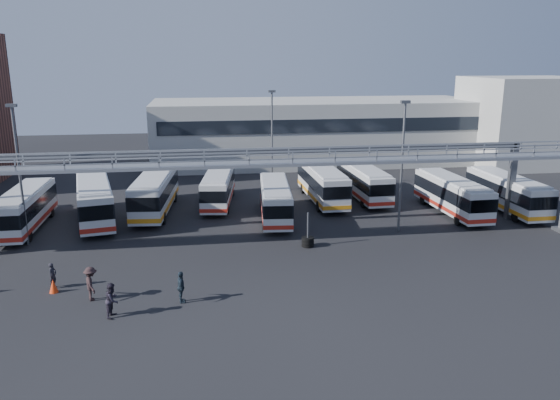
{
  "coord_description": "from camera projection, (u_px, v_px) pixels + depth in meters",
  "views": [
    {
      "loc": [
        -3.37,
        -32.24,
        13.2
      ],
      "look_at": [
        2.4,
        6.0,
        3.18
      ],
      "focal_mm": 35.0,
      "sensor_mm": 36.0,
      "label": 1
    }
  ],
  "objects": [
    {
      "name": "warehouse",
      "position": [
        316.0,
        131.0,
        71.76
      ],
      "size": [
        42.0,
        14.0,
        8.0
      ],
      "primitive_type": "cube",
      "color": "#9E9E99",
      "rests_on": "ground"
    },
    {
      "name": "bus_8",
      "position": [
        452.0,
        194.0,
        47.59
      ],
      "size": [
        2.69,
        10.52,
        3.18
      ],
      "rotation": [
        0.0,
        0.0,
        0.03
      ],
      "color": "silver",
      "rests_on": "ground"
    },
    {
      "name": "bus_5",
      "position": [
        275.0,
        199.0,
        46.03
      ],
      "size": [
        3.29,
        10.32,
        3.08
      ],
      "rotation": [
        0.0,
        0.0,
        -0.09
      ],
      "color": "silver",
      "rests_on": "ground"
    },
    {
      "name": "bus_3",
      "position": [
        155.0,
        191.0,
        47.9
      ],
      "size": [
        3.67,
        11.58,
        3.46
      ],
      "rotation": [
        0.0,
        0.0,
        -0.09
      ],
      "color": "silver",
      "rests_on": "ground"
    },
    {
      "name": "pedestrian_a",
      "position": [
        53.0,
        276.0,
        32.24
      ],
      "size": [
        0.55,
        0.66,
        1.56
      ],
      "primitive_type": "imported",
      "rotation": [
        0.0,
        0.0,
        1.21
      ],
      "color": "black",
      "rests_on": "ground"
    },
    {
      "name": "bus_2",
      "position": [
        94.0,
        199.0,
        45.3
      ],
      "size": [
        4.82,
        11.6,
        3.43
      ],
      "rotation": [
        0.0,
        0.0,
        0.2
      ],
      "color": "silver",
      "rests_on": "ground"
    },
    {
      "name": "pedestrian_d",
      "position": [
        181.0,
        287.0,
        30.26
      ],
      "size": [
        0.56,
        1.12,
        1.83
      ],
      "primitive_type": "imported",
      "rotation": [
        0.0,
        0.0,
        1.68
      ],
      "color": "#1C2732",
      "rests_on": "ground"
    },
    {
      "name": "pedestrian_b",
      "position": [
        112.0,
        300.0,
        28.62
      ],
      "size": [
        0.92,
        1.06,
        1.88
      ],
      "primitive_type": "imported",
      "rotation": [
        0.0,
        0.0,
        1.32
      ],
      "color": "#231F2B",
      "rests_on": "ground"
    },
    {
      "name": "light_pole_mid",
      "position": [
        402.0,
        160.0,
        41.65
      ],
      "size": [
        0.7,
        0.35,
        10.21
      ],
      "color": "#4C4F54",
      "rests_on": "ground"
    },
    {
      "name": "bus_7",
      "position": [
        363.0,
        181.0,
        52.74
      ],
      "size": [
        2.67,
        10.53,
        3.18
      ],
      "rotation": [
        0.0,
        0.0,
        0.02
      ],
      "color": "silver",
      "rests_on": "ground"
    },
    {
      "name": "bus_1",
      "position": [
        25.0,
        208.0,
        43.15
      ],
      "size": [
        2.49,
        10.55,
        3.2
      ],
      "rotation": [
        0.0,
        0.0,
        0.0
      ],
      "color": "silver",
      "rests_on": "ground"
    },
    {
      "name": "cone_right",
      "position": [
        53.0,
        286.0,
        31.7
      ],
      "size": [
        0.59,
        0.59,
        0.8
      ],
      "primitive_type": "cone",
      "rotation": [
        0.0,
        0.0,
        0.2
      ],
      "color": "#ED360D",
      "rests_on": "ground"
    },
    {
      "name": "pedestrian_c",
      "position": [
        91.0,
        284.0,
        30.55
      ],
      "size": [
        1.11,
        1.44,
        1.97
      ],
      "primitive_type": "imported",
      "rotation": [
        0.0,
        0.0,
        1.91
      ],
      "color": "black",
      "rests_on": "ground"
    },
    {
      "name": "building_right",
      "position": [
        526.0,
        121.0,
        69.4
      ],
      "size": [
        14.0,
        12.0,
        11.0
      ],
      "primitive_type": "cube",
      "color": "#B2B2AD",
      "rests_on": "ground"
    },
    {
      "name": "light_pole_back",
      "position": [
        272.0,
        135.0,
        54.85
      ],
      "size": [
        0.7,
        0.35,
        10.21
      ],
      "color": "#4C4F54",
      "rests_on": "ground"
    },
    {
      "name": "bus_4",
      "position": [
        218.0,
        187.0,
        50.58
      ],
      "size": [
        3.68,
        10.38,
        3.09
      ],
      "rotation": [
        0.0,
        0.0,
        -0.13
      ],
      "color": "silver",
      "rests_on": "ground"
    },
    {
      "name": "bus_9",
      "position": [
        507.0,
        192.0,
        48.39
      ],
      "size": [
        2.49,
        10.57,
        3.21
      ],
      "rotation": [
        0.0,
        0.0,
        0.0
      ],
      "color": "silver",
      "rests_on": "ground"
    },
    {
      "name": "bus_6",
      "position": [
        322.0,
        182.0,
        51.61
      ],
      "size": [
        2.71,
        11.07,
        3.35
      ],
      "rotation": [
        0.0,
        0.0,
        0.01
      ],
      "color": "silver",
      "rests_on": "ground"
    },
    {
      "name": "gantry",
      "position": [
        247.0,
        170.0,
        38.89
      ],
      "size": [
        51.4,
        5.15,
        7.1
      ],
      "color": "#979A9F",
      "rests_on": "ground"
    },
    {
      "name": "ground",
      "position": [
        257.0,
        273.0,
        34.66
      ],
      "size": [
        140.0,
        140.0,
        0.0
      ],
      "primitive_type": "plane",
      "color": "black",
      "rests_on": "ground"
    },
    {
      "name": "tire_stack",
      "position": [
        308.0,
        241.0,
        39.46
      ],
      "size": [
        0.9,
        0.9,
        2.56
      ],
      "color": "black",
      "rests_on": "ground"
    },
    {
      "name": "light_pole_left",
      "position": [
        19.0,
        168.0,
        38.56
      ],
      "size": [
        0.7,
        0.35,
        10.21
      ],
      "color": "#4C4F54",
      "rests_on": "ground"
    }
  ]
}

